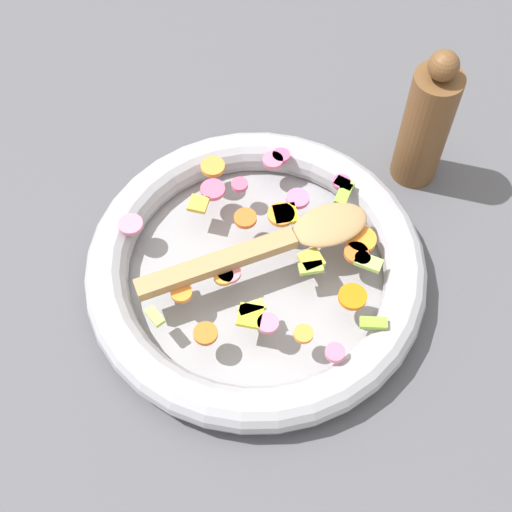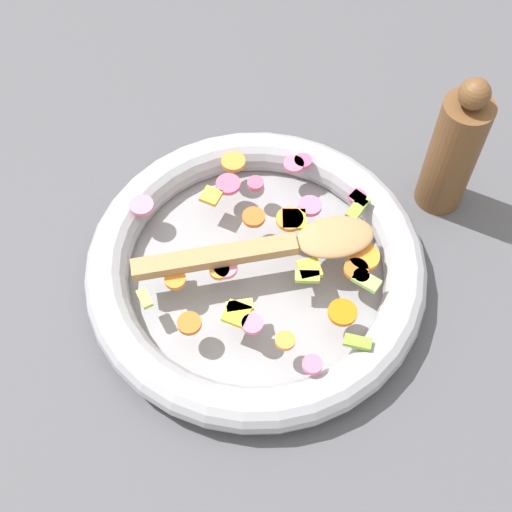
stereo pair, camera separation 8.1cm
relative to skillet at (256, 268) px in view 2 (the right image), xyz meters
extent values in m
plane|color=#4C4C51|center=(0.00, 0.00, -0.02)|extent=(4.00, 4.00, 0.00)
cylinder|color=gray|center=(0.00, 0.00, -0.02)|extent=(0.35, 0.35, 0.01)
torus|color=#9E9EA5|center=(0.00, 0.00, 0.00)|extent=(0.40, 0.40, 0.05)
cylinder|color=orange|center=(0.04, -0.03, 0.03)|extent=(0.03, 0.03, 0.01)
cylinder|color=orange|center=(-0.05, 0.11, 0.03)|extent=(0.04, 0.04, 0.01)
cylinder|color=orange|center=(0.11, -0.02, 0.03)|extent=(0.04, 0.04, 0.01)
cylinder|color=orange|center=(-0.11, -0.09, 0.03)|extent=(0.03, 0.03, 0.01)
cylinder|color=orange|center=(0.02, 0.12, 0.03)|extent=(0.04, 0.04, 0.01)
cylinder|color=orange|center=(0.07, -0.07, 0.03)|extent=(0.03, 0.03, 0.01)
cylinder|color=orange|center=(-0.03, 0.11, 0.03)|extent=(0.03, 0.03, 0.01)
cylinder|color=orange|center=(-0.06, 0.01, 0.03)|extent=(0.05, 0.05, 0.01)
cylinder|color=orange|center=(-0.04, -0.03, 0.03)|extent=(0.04, 0.04, 0.01)
cylinder|color=orange|center=(0.08, 0.08, 0.03)|extent=(0.02, 0.02, 0.01)
cube|color=#BBD84F|center=(0.07, 0.01, 0.03)|extent=(0.03, 0.03, 0.01)
cube|color=#95C454|center=(-0.12, 0.08, 0.03)|extent=(0.02, 0.03, 0.01)
cube|color=#9DC747|center=(0.00, 0.06, 0.03)|extent=(0.02, 0.03, 0.01)
cube|color=#B7D255|center=(0.11, -0.08, 0.03)|extent=(0.02, 0.03, 0.01)
cube|color=#7FB732|center=(0.05, 0.14, 0.03)|extent=(0.02, 0.03, 0.01)
cube|color=#91B849|center=(0.06, -0.09, 0.03)|extent=(0.03, 0.03, 0.01)
cube|color=#83B938|center=(-0.11, 0.08, 0.03)|extent=(0.03, 0.02, 0.01)
cube|color=#A6DC5D|center=(-0.02, 0.12, 0.03)|extent=(0.02, 0.03, 0.01)
cylinder|color=pink|center=(0.00, -0.15, 0.03)|extent=(0.04, 0.04, 0.01)
cylinder|color=#D2537D|center=(-0.15, -0.01, 0.03)|extent=(0.03, 0.03, 0.01)
cylinder|color=pink|center=(0.08, 0.04, 0.03)|extent=(0.03, 0.03, 0.01)
cylinder|color=#D15584|center=(-0.13, 0.07, 0.03)|extent=(0.03, 0.03, 0.01)
cylinder|color=#DB6788|center=(-0.14, -0.02, 0.03)|extent=(0.03, 0.03, 0.01)
cylinder|color=#DC5779|center=(-0.07, -0.08, 0.03)|extent=(0.04, 0.04, 0.01)
cylinder|color=pink|center=(-0.09, 0.03, 0.03)|extent=(0.04, 0.04, 0.01)
cylinder|color=pink|center=(0.03, -0.02, 0.03)|extent=(0.04, 0.04, 0.01)
cylinder|color=#D94371|center=(-0.03, 0.12, 0.03)|extent=(0.02, 0.02, 0.01)
cylinder|color=#D25274|center=(-0.09, -0.05, 0.03)|extent=(0.02, 0.02, 0.01)
cylinder|color=#E76587|center=(0.09, 0.11, 0.03)|extent=(0.03, 0.03, 0.01)
cube|color=gold|center=(-0.05, -0.09, 0.03)|extent=(0.02, 0.02, 0.01)
cube|color=gold|center=(-0.01, 0.06, 0.03)|extent=(0.03, 0.03, 0.01)
cube|color=gold|center=(-0.06, 0.02, 0.03)|extent=(0.04, 0.04, 0.01)
cube|color=yellow|center=(0.08, 0.01, 0.03)|extent=(0.03, 0.03, 0.01)
cube|color=#A87F51|center=(0.03, -0.04, 0.04)|extent=(0.13, 0.16, 0.01)
ellipsoid|color=#A87F51|center=(-0.06, 0.07, 0.04)|extent=(0.10, 0.11, 0.01)
cylinder|color=brown|center=(-0.21, 0.15, 0.06)|extent=(0.06, 0.06, 0.17)
sphere|color=brown|center=(-0.21, 0.15, 0.16)|extent=(0.04, 0.04, 0.04)
camera|label=1|loc=(0.41, 0.11, 0.72)|focal=50.00mm
camera|label=2|loc=(0.38, 0.19, 0.72)|focal=50.00mm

